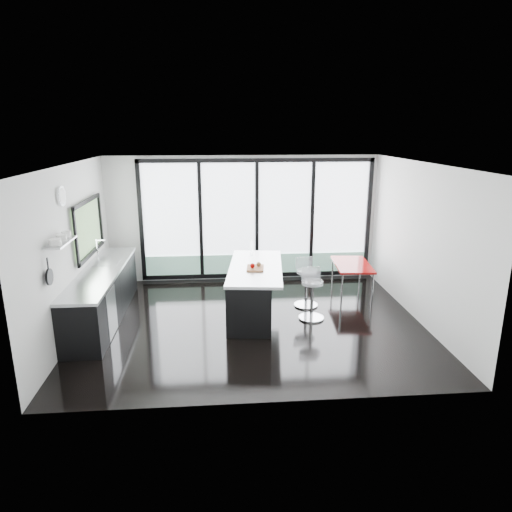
{
  "coord_description": "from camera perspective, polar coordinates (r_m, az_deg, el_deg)",
  "views": [
    {
      "loc": [
        -0.56,
        -7.54,
        3.36
      ],
      "look_at": [
        0.1,
        0.3,
        1.15
      ],
      "focal_mm": 32.0,
      "sensor_mm": 36.0,
      "label": 1
    }
  ],
  "objects": [
    {
      "name": "bar_stool_near",
      "position": [
        8.35,
        6.99,
        -5.47
      ],
      "size": [
        0.46,
        0.46,
        0.73
      ],
      "primitive_type": "cylinder",
      "rotation": [
        0.0,
        0.0,
        -0.01
      ],
      "color": "silver",
      "rests_on": "floor"
    },
    {
      "name": "counter_cabinets",
      "position": [
        8.71,
        -18.61,
        -4.59
      ],
      "size": [
        0.69,
        3.24,
        1.36
      ],
      "color": "black",
      "rests_on": "floor"
    },
    {
      "name": "ceiling",
      "position": [
        7.58,
        -0.57,
        11.45
      ],
      "size": [
        6.0,
        5.0,
        0.0
      ],
      "primitive_type": "cube",
      "color": "white",
      "rests_on": "wall_back"
    },
    {
      "name": "red_table",
      "position": [
        9.73,
        11.84,
        -2.81
      ],
      "size": [
        0.81,
        1.29,
        0.66
      ],
      "primitive_type": "cube",
      "rotation": [
        0.0,
        0.0,
        -0.08
      ],
      "color": "maroon",
      "rests_on": "floor"
    },
    {
      "name": "floor",
      "position": [
        8.27,
        -0.52,
        -8.27
      ],
      "size": [
        6.0,
        5.0,
        0.0
      ],
      "primitive_type": "cube",
      "color": "black",
      "rests_on": "ground"
    },
    {
      "name": "island",
      "position": [
        8.5,
        -0.56,
        -4.21
      ],
      "size": [
        1.2,
        2.35,
        1.2
      ],
      "color": "black",
      "rests_on": "floor"
    },
    {
      "name": "bar_stool_far",
      "position": [
        8.92,
        6.31,
        -4.02
      ],
      "size": [
        0.54,
        0.54,
        0.73
      ],
      "primitive_type": "cylinder",
      "rotation": [
        0.0,
        0.0,
        0.19
      ],
      "color": "silver",
      "rests_on": "floor"
    },
    {
      "name": "wall_back",
      "position": [
        10.26,
        -0.06,
        3.93
      ],
      "size": [
        6.0,
        0.09,
        2.8
      ],
      "color": "silver",
      "rests_on": "ground"
    },
    {
      "name": "wall_front",
      "position": [
        5.44,
        1.43,
        -5.43
      ],
      "size": [
        6.0,
        0.0,
        2.8
      ],
      "primitive_type": "cube",
      "color": "silver",
      "rests_on": "ground"
    },
    {
      "name": "wall_left",
      "position": [
        8.37,
        -21.46,
        2.19
      ],
      "size": [
        0.26,
        5.0,
        2.8
      ],
      "color": "silver",
      "rests_on": "ground"
    },
    {
      "name": "wall_right",
      "position": [
        8.57,
        19.9,
        1.51
      ],
      "size": [
        0.0,
        5.0,
        2.8
      ],
      "primitive_type": "cube",
      "color": "silver",
      "rests_on": "ground"
    }
  ]
}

